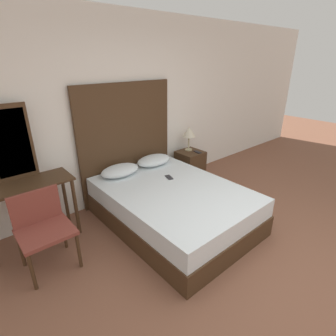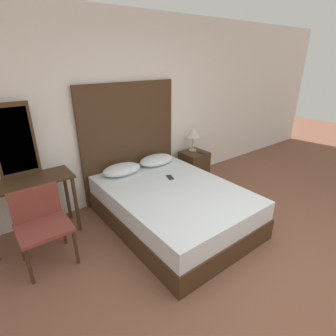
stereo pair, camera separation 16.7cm
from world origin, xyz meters
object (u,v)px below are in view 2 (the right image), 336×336
(bed, at_px, (173,205))
(phone_on_nightstand, at_px, (201,153))
(nightstand, at_px, (194,166))
(chair, at_px, (41,221))
(table_lamp, at_px, (193,133))
(vanity_desk, at_px, (29,192))
(phone_on_bed, at_px, (170,177))

(bed, bearing_deg, phone_on_nightstand, 30.12)
(nightstand, relative_size, chair, 0.66)
(table_lamp, bearing_deg, vanity_desk, -177.88)
(table_lamp, relative_size, chair, 0.52)
(phone_on_bed, height_order, phone_on_nightstand, phone_on_nightstand)
(phone_on_nightstand, bearing_deg, chair, -172.01)
(nightstand, height_order, phone_on_nightstand, phone_on_nightstand)
(table_lamp, bearing_deg, chair, -168.05)
(bed, height_order, phone_on_nightstand, phone_on_nightstand)
(phone_on_nightstand, bearing_deg, phone_on_bed, -157.84)
(bed, height_order, nightstand, nightstand)
(bed, bearing_deg, phone_on_bed, 58.49)
(bed, relative_size, phone_on_bed, 12.62)
(vanity_desk, bearing_deg, phone_on_bed, -16.47)
(bed, xyz_separation_m, phone_on_bed, (0.17, 0.28, 0.27))
(table_lamp, distance_m, vanity_desk, 2.71)
(vanity_desk, bearing_deg, table_lamp, 2.12)
(table_lamp, xyz_separation_m, vanity_desk, (-2.69, -0.10, -0.24))
(phone_on_nightstand, distance_m, vanity_desk, 2.74)
(phone_on_bed, distance_m, phone_on_nightstand, 1.11)
(nightstand, distance_m, vanity_desk, 2.69)
(vanity_desk, relative_size, chair, 1.22)
(phone_on_nightstand, height_order, vanity_desk, vanity_desk)
(phone_on_nightstand, relative_size, vanity_desk, 0.16)
(phone_on_nightstand, relative_size, chair, 0.19)
(phone_on_bed, bearing_deg, chair, 178.85)
(bed, relative_size, chair, 2.51)
(nightstand, distance_m, phone_on_nightstand, 0.31)
(vanity_desk, bearing_deg, bed, -26.88)
(chair, bearing_deg, nightstand, 10.37)
(phone_on_nightstand, distance_m, chair, 2.76)
(phone_on_bed, relative_size, table_lamp, 0.38)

